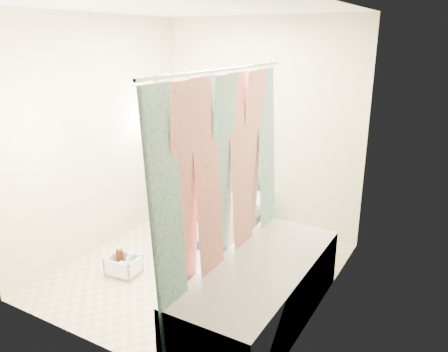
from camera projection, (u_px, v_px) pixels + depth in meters
The scene contains 14 objects.
floor at pixel (200, 269), 4.27m from camera, with size 2.60×2.60×0.00m, color tan.
ceiling at pixel (195, 8), 3.55m from camera, with size 2.40×2.60×0.02m, color silver.
wall_back at pixel (260, 126), 4.98m from camera, with size 2.40×0.02×2.40m, color #C2BB95.
wall_front at pixel (88, 193), 2.84m from camera, with size 2.40×0.02×2.40m, color #C2BB95.
wall_left at pixel (100, 136), 4.48m from camera, with size 0.02×2.60×2.40m, color #C2BB95.
wall_right at pixel (329, 170), 3.34m from camera, with size 0.02×2.60×2.40m, color #C2BB95.
bathtub at pixel (260, 290), 3.43m from camera, with size 0.70×1.75×0.50m.
curtain_rod at pixel (224, 70), 3.08m from camera, with size 0.02×0.02×1.90m, color silver.
shower_curtain at pixel (224, 193), 3.36m from camera, with size 0.06×1.75×1.80m, color white.
toilet at pixel (253, 200), 5.03m from camera, with size 0.43×0.75×0.76m, color white.
tank_lid at pixel (251, 198), 4.90m from camera, with size 0.47×0.20×0.04m, color white.
tank_internals at pixel (253, 164), 5.12m from camera, with size 0.18×0.08×0.25m.
plumber at pixel (206, 164), 4.56m from camera, with size 0.66×0.44×1.82m, color #0F169D.
cleaning_caddy at pixel (124, 266), 4.16m from camera, with size 0.32×0.27×0.23m.
Camera 1 is at (2.10, -3.17, 2.16)m, focal length 35.00 mm.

